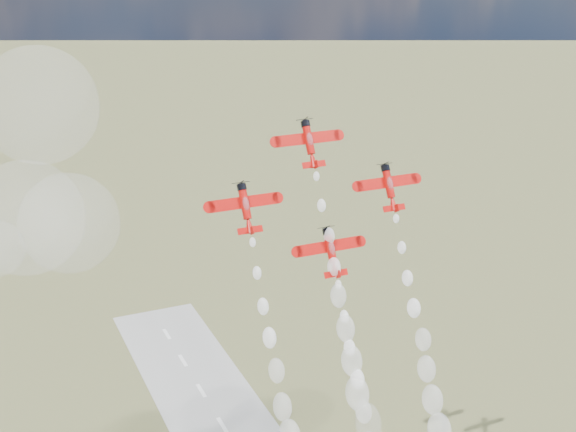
{
  "coord_description": "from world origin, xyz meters",
  "views": [
    {
      "loc": [
        -61.75,
        -119.09,
        137.39
      ],
      "look_at": [
        -10.08,
        -0.83,
        90.18
      ],
      "focal_mm": 50.0,
      "sensor_mm": 36.0,
      "label": 1
    }
  ],
  "objects_px": {
    "plane_lead": "(309,142)",
    "plane_right": "(389,186)",
    "plane_slot": "(331,251)",
    "plane_left": "(245,207)"
  },
  "relations": [
    {
      "from": "plane_lead",
      "to": "plane_left",
      "type": "bearing_deg",
      "value": -161.51
    },
    {
      "from": "plane_right",
      "to": "plane_slot",
      "type": "distance_m",
      "value": 16.84
    },
    {
      "from": "plane_left",
      "to": "plane_right",
      "type": "relative_size",
      "value": 1.0
    },
    {
      "from": "plane_lead",
      "to": "plane_left",
      "type": "xyz_separation_m",
      "value": [
        -13.79,
        -4.61,
        -8.48
      ]
    },
    {
      "from": "plane_lead",
      "to": "plane_slot",
      "type": "distance_m",
      "value": 19.31
    },
    {
      "from": "plane_slot",
      "to": "plane_left",
      "type": "bearing_deg",
      "value": 161.51
    },
    {
      "from": "plane_lead",
      "to": "plane_left",
      "type": "height_order",
      "value": "plane_lead"
    },
    {
      "from": "plane_left",
      "to": "plane_lead",
      "type": "bearing_deg",
      "value": 18.49
    },
    {
      "from": "plane_lead",
      "to": "plane_right",
      "type": "bearing_deg",
      "value": -18.49
    },
    {
      "from": "plane_lead",
      "to": "plane_slot",
      "type": "height_order",
      "value": "plane_lead"
    }
  ]
}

